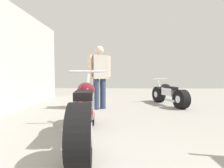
{
  "coord_description": "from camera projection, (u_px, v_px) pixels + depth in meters",
  "views": [
    {
      "loc": [
        -0.22,
        -0.09,
        0.98
      ],
      "look_at": [
        -0.34,
        3.67,
        0.76
      ],
      "focal_mm": 27.67,
      "sensor_mm": 36.0,
      "label": 1
    }
  ],
  "objects": [
    {
      "name": "motorcycle_black_naked",
      "position": [
        169.0,
        95.0,
        5.45
      ],
      "size": [
        0.78,
        1.76,
        0.83
      ],
      "color": "black",
      "rests_on": "ground_plane"
    },
    {
      "name": "mechanic_in_blue",
      "position": [
        100.0,
        74.0,
        4.82
      ],
      "size": [
        0.64,
        0.5,
        1.76
      ],
      "color": "#2D3851",
      "rests_on": "ground_plane"
    },
    {
      "name": "ground_plane",
      "position": [
        128.0,
        121.0,
        3.63
      ],
      "size": [
        16.8,
        16.8,
        0.0
      ],
      "primitive_type": "plane",
      "color": "gray"
    },
    {
      "name": "motorcycle_maroon_cruiser",
      "position": [
        85.0,
        111.0,
        2.52
      ],
      "size": [
        0.67,
        2.25,
        1.05
      ],
      "color": "black",
      "rests_on": "ground_plane"
    }
  ]
}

